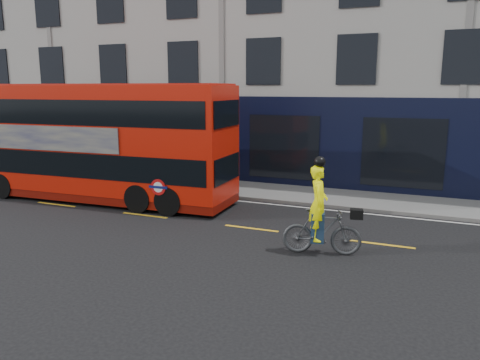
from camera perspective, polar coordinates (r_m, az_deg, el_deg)
The scene contains 8 objects.
ground at distance 15.55m, azimuth -14.63°, elevation -5.56°, with size 120.00×120.00×0.00m, color black.
pavement at distance 20.90m, azimuth -3.84°, elevation -0.77°, with size 60.00×3.00×0.12m, color slate.
kerb at distance 19.60m, azimuth -5.80°, elevation -1.59°, with size 60.00×0.12×0.13m, color slate.
building_terrace at distance 26.55m, azimuth 2.47°, elevation 17.91°, with size 50.00×10.07×15.00m.
road_edge_line at distance 19.36m, azimuth -6.21°, elevation -1.95°, with size 58.00×0.10×0.01m, color silver.
lane_dashes at distance 16.72m, azimuth -11.52°, elevation -4.23°, with size 58.00×0.12×0.01m, color yellow, non-canonical shape.
bus at distance 19.15m, azimuth -17.28°, elevation 4.51°, with size 11.34×3.05×4.53m.
cyclist at distance 12.62m, azimuth 9.84°, elevation -5.08°, with size 2.16×1.03×2.65m.
Camera 1 is at (9.17, -11.77, 4.39)m, focal length 35.00 mm.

